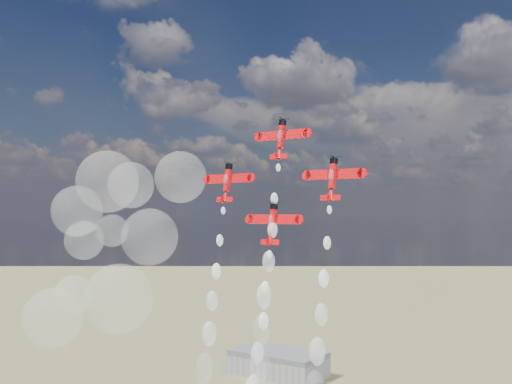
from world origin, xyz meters
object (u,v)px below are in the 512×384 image
object	(u,v)px
plane_left	(227,182)
hangar	(278,363)
plane_slot	(272,223)
plane_lead	(281,138)
plane_right	(332,178)

from	to	relation	value
plane_left	hangar	bearing A→B (deg)	118.39
plane_slot	hangar	bearing A→B (deg)	121.99
hangar	plane_slot	size ratio (longest dim) A/B	3.57
plane_lead	plane_slot	distance (m)	20.73
hangar	plane_slot	bearing A→B (deg)	-58.01
hangar	plane_left	size ratio (longest dim) A/B	3.57
plane_right	plane_slot	bearing A→B (deg)	-172.53
plane_left	plane_slot	size ratio (longest dim) A/B	1.00
plane_lead	plane_left	bearing A→B (deg)	-172.53
plane_right	hangar	bearing A→B (deg)	125.91
plane_lead	plane_slot	bearing A→B (deg)	-90.00
plane_left	plane_right	world-z (taller)	same
plane_right	plane_left	bearing A→B (deg)	180.00
plane_lead	hangar	bearing A→B (deg)	122.62
plane_lead	plane_slot	xyz separation A→B (m)	(0.00, -3.88, -20.36)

